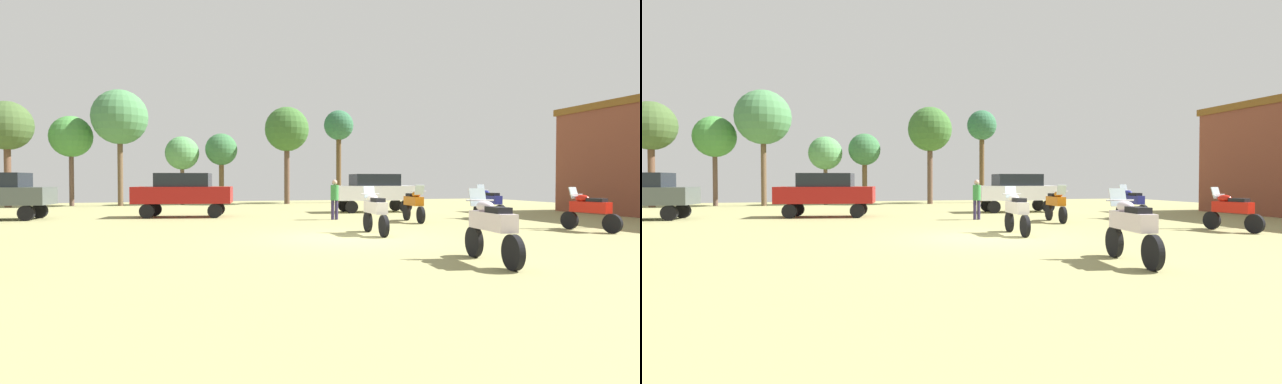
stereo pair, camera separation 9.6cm
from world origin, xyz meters
TOP-DOWN VIEW (x-y plane):
  - ground_plane at (0.00, 0.00)m, footprint 44.00×52.00m
  - motorcycle_1 at (1.57, -4.80)m, footprint 0.64×2.30m
  - motorcycle_2 at (1.22, 0.76)m, footprint 0.62×2.18m
  - motorcycle_3 at (8.13, 5.03)m, footprint 0.62×2.19m
  - motorcycle_6 at (4.36, 4.56)m, footprint 0.62×2.24m
  - motorcycle_7 at (8.41, -0.18)m, footprint 0.73×2.08m
  - car_1 at (5.05, 10.69)m, footprint 4.37×1.97m
  - car_3 at (-4.64, 9.60)m, footprint 4.52×2.42m
  - person_1 at (1.60, 6.46)m, footprint 0.35×0.35m
  - tree_1 at (-15.22, 20.52)m, footprint 2.99×2.99m
  - tree_2 at (2.26, 20.54)m, footprint 3.12×3.12m
  - tree_3 at (6.36, 21.40)m, footprint 2.20×2.20m
  - tree_4 at (-11.82, 21.43)m, footprint 2.66×2.66m
  - tree_5 at (-2.25, 21.08)m, footprint 2.20×2.20m
  - tree_7 at (-8.76, 20.66)m, footprint 3.54×3.54m
  - tree_8 at (-4.88, 21.26)m, footprint 2.27×2.27m

SIDE VIEW (x-z plane):
  - ground_plane at x=0.00m, z-range 0.00..0.02m
  - motorcycle_7 at x=8.41m, z-range 0.01..1.46m
  - motorcycle_2 at x=1.22m, z-range 0.01..1.50m
  - motorcycle_3 at x=8.13m, z-range 0.01..1.50m
  - motorcycle_6 at x=4.36m, z-range 0.01..1.51m
  - motorcycle_1 at x=1.57m, z-range 0.01..1.52m
  - person_1 at x=1.60m, z-range 0.16..1.86m
  - car_1 at x=5.05m, z-range 0.19..2.19m
  - car_3 at x=-4.64m, z-range 0.19..2.19m
  - tree_8 at x=-4.88m, z-range 1.18..5.85m
  - tree_5 at x=-2.25m, z-range 1.30..6.22m
  - tree_4 at x=-11.82m, z-range 1.57..7.42m
  - tree_1 at x=-15.22m, z-range 1.72..8.26m
  - tree_2 at x=2.26m, z-range 1.82..8.66m
  - tree_3 at x=6.36m, z-range 2.15..9.03m
  - tree_7 at x=-8.76m, z-range 1.99..9.54m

